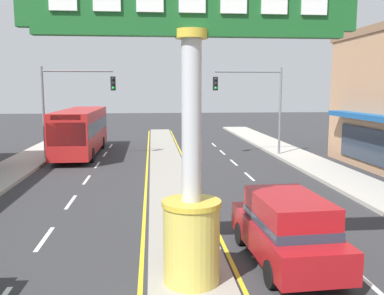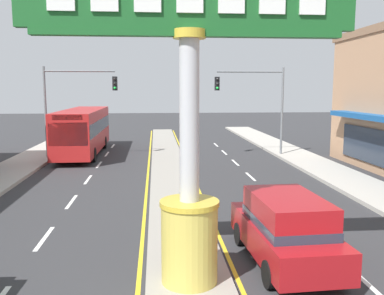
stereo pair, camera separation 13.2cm
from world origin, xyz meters
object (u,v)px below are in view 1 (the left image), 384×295
Objects in this scene: district_sign at (192,124)px; traffic_light_right_side at (256,96)px; bus_near_left_lane at (81,129)px; traffic_light_left_side at (70,96)px; suv_near_right_lane at (287,228)px.

traffic_light_right_side is at bearing 71.80° from district_sign.
district_sign is 0.67× the size of bus_near_left_lane.
traffic_light_left_side is 1.00× the size of traffic_light_right_side.
traffic_light_right_side is 0.55× the size of bus_near_left_lane.
traffic_light_right_side is at bearing -10.12° from bus_near_left_lane.
traffic_light_right_side is 18.61m from suv_near_right_lane.
district_sign is 1.21× the size of traffic_light_left_side.
bus_near_left_lane is (0.29, 2.23, -2.38)m from traffic_light_left_side.
bus_near_left_lane reaches higher than suv_near_right_lane.
district_sign is 1.60× the size of suv_near_right_lane.
traffic_light_left_side reaches higher than suv_near_right_lane.
suv_near_right_lane is at bearing -63.37° from traffic_light_left_side.
suv_near_right_lane is 21.98m from bus_near_left_lane.
district_sign is at bearing -71.77° from traffic_light_left_side.
traffic_light_left_side is (-6.29, 19.08, 0.31)m from district_sign.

